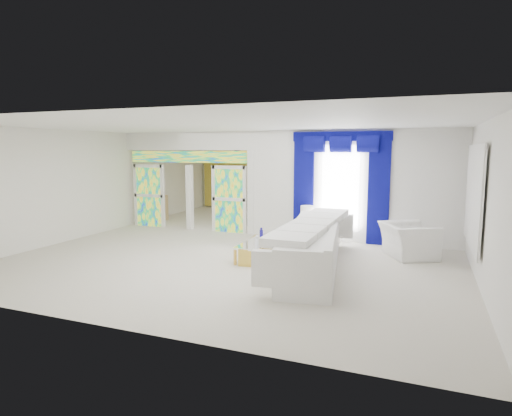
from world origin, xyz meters
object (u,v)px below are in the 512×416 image
at_px(white_sofa, 313,247).
at_px(armchair, 408,240).
at_px(grand_piano, 261,203).
at_px(coffee_table, 259,250).
at_px(console_table, 318,235).

relative_size(white_sofa, armchair, 3.80).
distance_m(white_sofa, grand_piano, 6.76).
height_order(white_sofa, grand_piano, grand_piano).
bearing_deg(grand_piano, white_sofa, -43.98).
relative_size(coffee_table, armchair, 1.39).
xyz_separation_m(white_sofa, console_table, (-0.47, 2.42, -0.24)).
relative_size(console_table, grand_piano, 0.57).
distance_m(white_sofa, armchair, 2.46).
relative_size(console_table, armchair, 0.99).
distance_m(coffee_table, grand_piano, 5.92).
xyz_separation_m(console_table, grand_piano, (-2.92, 3.43, 0.33)).
bearing_deg(armchair, console_table, 43.69).
bearing_deg(console_table, grand_piano, 130.40).
distance_m(armchair, grand_piano, 6.73).
bearing_deg(coffee_table, grand_piano, 110.18).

